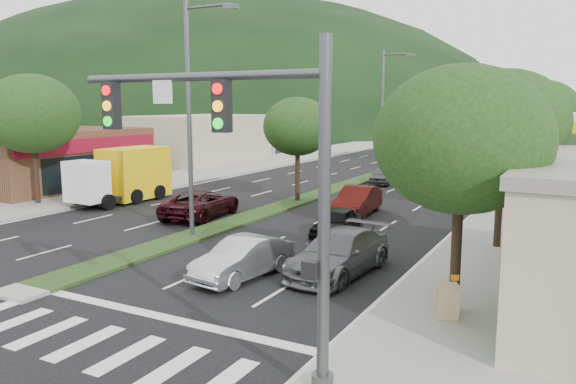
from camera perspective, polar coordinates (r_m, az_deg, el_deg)
The scene contains 28 objects.
ground at distance 19.42m, azimuth -24.49°, elevation -9.09°, with size 160.00×160.00×0.00m, color black.
sidewalk_right at distance 36.54m, azimuth 24.03°, elevation -0.75°, with size 5.00×90.00×0.15m, color gray.
sidewalk_left at distance 45.92m, azimuth -9.53°, elevation 1.75°, with size 6.00×90.00×0.15m, color gray.
median at distance 42.16m, azimuth 7.19°, elevation 1.14°, with size 1.60×56.00×0.12m, color #1F3513.
traffic_signal at distance 11.21m, azimuth -3.68°, elevation 3.29°, with size 6.12×0.40×7.00m.
shop_left at distance 42.48m, azimuth -23.82°, elevation 3.16°, with size 10.15×12.00×4.00m.
bldg_left_far at distance 56.47m, azimuth -8.84°, elevation 5.37°, with size 9.00×14.00×4.60m, color #BCB795.
hill_far at distance 153.91m, azimuth -9.98°, elevation 6.70°, with size 176.00×132.00×82.00m, color black.
tree_r_a at distance 15.32m, azimuth 17.21°, elevation 5.09°, with size 4.60×4.60×6.63m.
tree_r_b at distance 23.21m, azimuth 21.09°, elevation 6.61°, with size 4.80×4.80×6.94m.
tree_r_c at distance 31.17m, azimuth 22.95°, elevation 6.42°, with size 4.40×4.40×6.48m.
tree_r_d at distance 41.12m, azimuth 24.33°, elevation 7.39°, with size 5.00×5.00×7.17m.
tree_r_e at distance 51.10m, azimuth 25.12°, elevation 7.17°, with size 4.60×4.60×6.71m.
tree_med_near at distance 32.65m, azimuth 0.98°, elevation 6.65°, with size 4.00×4.00×6.02m.
tree_med_far at distance 57.01m, azimuth 13.14°, elevation 7.99°, with size 4.80×4.80×6.94m.
tree_l_a at distance 34.55m, azimuth -24.55°, elevation 7.23°, with size 5.20×5.20×7.25m.
streetlight_near at distance 24.04m, azimuth -9.66°, elevation 8.45°, with size 2.60×0.25×10.00m.
streetlight_mid at distance 46.41m, azimuth 9.81°, elevation 8.64°, with size 2.60×0.25×10.00m.
sedan_silver at distance 18.83m, azimuth -4.62°, elevation -6.73°, with size 1.41×4.04×1.33m, color #B5B8BD.
suv_maroon at distance 28.88m, azimuth -8.80°, elevation -1.18°, with size 2.37×5.14×1.43m, color black.
car_queue_a at distance 24.61m, azimuth 4.92°, elevation -3.09°, with size 1.47×3.65×1.24m, color black.
car_queue_b at distance 19.25m, azimuth 5.19°, elevation -6.17°, with size 2.06×5.06×1.47m, color #56575C.
car_queue_c at distance 29.49m, azimuth 7.06°, elevation -0.89°, with size 1.56×4.46×1.47m, color #430E0B.
car_queue_d at distance 34.59m, azimuth 17.71°, elevation 0.15°, with size 2.33×5.06×1.41m, color black.
car_queue_e at distance 41.11m, azimuth 9.58°, elevation 1.67°, with size 1.45×3.61×1.23m, color #4A494E.
box_truck at distance 34.38m, azimuth -16.22°, elevation 1.50°, with size 2.64×6.45×3.15m.
motorhome at distance 45.92m, azimuth 18.21°, elevation 3.50°, with size 3.56×8.70×3.25m.
a_frame_sign at distance 15.48m, azimuth 15.92°, elevation -10.37°, with size 0.77×0.82×1.27m.
Camera 1 is at (14.92, -11.01, 5.75)m, focal length 35.00 mm.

